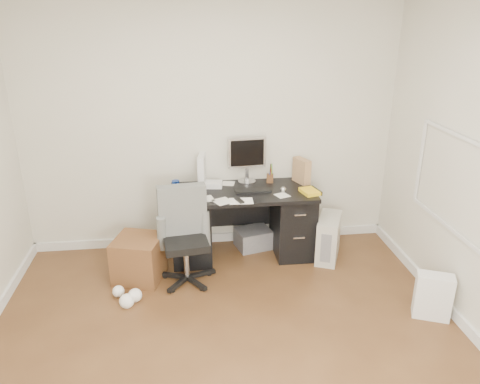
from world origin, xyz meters
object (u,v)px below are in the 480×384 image
object	(u,v)px
wicker_basket	(139,258)
keyboard	(253,190)
pc_tower	(328,238)
desk	(243,221)
office_chair	(185,237)
lcd_monitor	(247,160)

from	to	relation	value
wicker_basket	keyboard	bearing A→B (deg)	16.08
pc_tower	wicker_basket	xyz separation A→B (m)	(-1.99, -0.17, -0.02)
desk	office_chair	size ratio (longest dim) A/B	1.57
pc_tower	wicker_basket	world-z (taller)	pc_tower
office_chair	pc_tower	world-z (taller)	office_chair
office_chair	keyboard	bearing A→B (deg)	24.58
keyboard	pc_tower	bearing A→B (deg)	-11.16
pc_tower	wicker_basket	size ratio (longest dim) A/B	1.09
pc_tower	office_chair	bearing A→B (deg)	-146.26
wicker_basket	desk	bearing A→B (deg)	18.75
office_chair	desk	bearing A→B (deg)	30.26
desk	keyboard	world-z (taller)	keyboard
desk	keyboard	bearing A→B (deg)	-13.19
lcd_monitor	pc_tower	bearing A→B (deg)	-32.31
desk	pc_tower	distance (m)	0.94
keyboard	office_chair	distance (m)	0.90
keyboard	office_chair	xyz separation A→B (m)	(-0.72, -0.45, -0.28)
desk	wicker_basket	bearing A→B (deg)	-161.25
desk	office_chair	distance (m)	0.78
lcd_monitor	pc_tower	xyz separation A→B (m)	(0.83, -0.44, -0.77)
lcd_monitor	wicker_basket	bearing A→B (deg)	-156.31
desk	lcd_monitor	size ratio (longest dim) A/B	2.90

